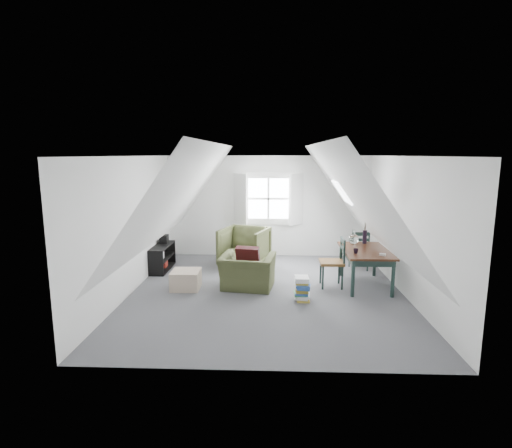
{
  "coord_description": "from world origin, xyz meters",
  "views": [
    {
      "loc": [
        0.09,
        -7.11,
        2.53
      ],
      "look_at": [
        -0.22,
        0.6,
        1.18
      ],
      "focal_mm": 28.0,
      "sensor_mm": 36.0,
      "label": 1
    }
  ],
  "objects_px": {
    "dining_table": "(365,254)",
    "media_shelf": "(161,259)",
    "ottoman": "(186,280)",
    "dining_chair_far": "(359,249)",
    "dining_chair_near": "(334,261)",
    "armchair_far": "(244,266)",
    "magazine_stack": "(302,289)",
    "armchair_near": "(248,288)"
  },
  "relations": [
    {
      "from": "armchair_near",
      "to": "dining_table",
      "type": "relative_size",
      "value": 0.69
    },
    {
      "from": "armchair_near",
      "to": "ottoman",
      "type": "xyz_separation_m",
      "value": [
        -1.17,
        -0.09,
        0.18
      ]
    },
    {
      "from": "ottoman",
      "to": "dining_chair_near",
      "type": "relative_size",
      "value": 0.55
    },
    {
      "from": "ottoman",
      "to": "dining_chair_far",
      "type": "xyz_separation_m",
      "value": [
        3.57,
        1.44,
        0.28
      ]
    },
    {
      "from": "armchair_near",
      "to": "dining_table",
      "type": "bearing_deg",
      "value": -165.69
    },
    {
      "from": "armchair_near",
      "to": "magazine_stack",
      "type": "relative_size",
      "value": 2.37
    },
    {
      "from": "dining_table",
      "to": "armchair_far",
      "type": "bearing_deg",
      "value": 153.94
    },
    {
      "from": "ottoman",
      "to": "dining_chair_near",
      "type": "distance_m",
      "value": 2.85
    },
    {
      "from": "ottoman",
      "to": "dining_chair_far",
      "type": "height_order",
      "value": "dining_chair_far"
    },
    {
      "from": "media_shelf",
      "to": "magazine_stack",
      "type": "xyz_separation_m",
      "value": [
        2.98,
        -1.76,
        -0.04
      ]
    },
    {
      "from": "dining_table",
      "to": "dining_chair_near",
      "type": "bearing_deg",
      "value": -171.45
    },
    {
      "from": "dining_chair_near",
      "to": "ottoman",
      "type": "bearing_deg",
      "value": -75.02
    },
    {
      "from": "armchair_far",
      "to": "media_shelf",
      "type": "xyz_separation_m",
      "value": [
        -1.82,
        -0.33,
        0.25
      ]
    },
    {
      "from": "armchair_far",
      "to": "dining_table",
      "type": "relative_size",
      "value": 0.7
    },
    {
      "from": "ottoman",
      "to": "dining_chair_far",
      "type": "relative_size",
      "value": 0.6
    },
    {
      "from": "armchair_near",
      "to": "media_shelf",
      "type": "relative_size",
      "value": 0.92
    },
    {
      "from": "ottoman",
      "to": "dining_table",
      "type": "xyz_separation_m",
      "value": [
        3.44,
        0.33,
        0.45
      ]
    },
    {
      "from": "dining_chair_far",
      "to": "ottoman",
      "type": "bearing_deg",
      "value": 18.61
    },
    {
      "from": "ottoman",
      "to": "magazine_stack",
      "type": "bearing_deg",
      "value": -13.74
    },
    {
      "from": "magazine_stack",
      "to": "armchair_far",
      "type": "bearing_deg",
      "value": 119.03
    },
    {
      "from": "armchair_near",
      "to": "magazine_stack",
      "type": "distance_m",
      "value": 1.19
    },
    {
      "from": "armchair_near",
      "to": "dining_chair_near",
      "type": "distance_m",
      "value": 1.73
    },
    {
      "from": "armchair_far",
      "to": "magazine_stack",
      "type": "bearing_deg",
      "value": -42.33
    },
    {
      "from": "ottoman",
      "to": "dining_table",
      "type": "bearing_deg",
      "value": 5.4
    },
    {
      "from": "armchair_near",
      "to": "dining_table",
      "type": "distance_m",
      "value": 2.36
    },
    {
      "from": "armchair_far",
      "to": "ottoman",
      "type": "bearing_deg",
      "value": -104.3
    },
    {
      "from": "dining_table",
      "to": "media_shelf",
      "type": "xyz_separation_m",
      "value": [
        -4.25,
        0.9,
        -0.37
      ]
    },
    {
      "from": "ottoman",
      "to": "dining_chair_near",
      "type": "xyz_separation_m",
      "value": [
        2.82,
        0.24,
        0.32
      ]
    },
    {
      "from": "dining_chair_near",
      "to": "media_shelf",
      "type": "distance_m",
      "value": 3.77
    },
    {
      "from": "magazine_stack",
      "to": "dining_chair_far",
      "type": "bearing_deg",
      "value": 54.57
    },
    {
      "from": "armchair_far",
      "to": "media_shelf",
      "type": "distance_m",
      "value": 1.87
    },
    {
      "from": "armchair_near",
      "to": "dining_chair_far",
      "type": "relative_size",
      "value": 1.13
    },
    {
      "from": "dining_chair_far",
      "to": "media_shelf",
      "type": "bearing_deg",
      "value": -0.58
    },
    {
      "from": "dining_chair_far",
      "to": "media_shelf",
      "type": "xyz_separation_m",
      "value": [
        -4.38,
        -0.21,
        -0.21
      ]
    },
    {
      "from": "armchair_near",
      "to": "armchair_far",
      "type": "height_order",
      "value": "armchair_far"
    },
    {
      "from": "armchair_far",
      "to": "dining_table",
      "type": "height_order",
      "value": "dining_table"
    },
    {
      "from": "dining_table",
      "to": "magazine_stack",
      "type": "relative_size",
      "value": 3.43
    },
    {
      "from": "armchair_near",
      "to": "ottoman",
      "type": "height_order",
      "value": "ottoman"
    },
    {
      "from": "dining_table",
      "to": "dining_chair_near",
      "type": "distance_m",
      "value": 0.64
    },
    {
      "from": "armchair_far",
      "to": "magazine_stack",
      "type": "xyz_separation_m",
      "value": [
        1.16,
        -2.09,
        0.21
      ]
    },
    {
      "from": "armchair_far",
      "to": "dining_chair_near",
      "type": "bearing_deg",
      "value": -17.38
    },
    {
      "from": "ottoman",
      "to": "dining_table",
      "type": "height_order",
      "value": "dining_table"
    }
  ]
}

